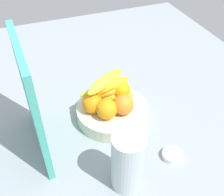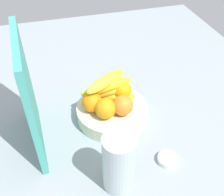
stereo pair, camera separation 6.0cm
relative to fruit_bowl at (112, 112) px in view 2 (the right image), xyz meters
The scene contains 11 objects.
ground_plane 5.81cm from the fruit_bowl, 154.86° to the right, with size 180.00×140.00×3.00cm, color gray.
fruit_bowl is the anchor object (origin of this frame).
orange_front_left 7.27cm from the fruit_bowl, 142.56° to the right, with size 6.84×6.84×6.84cm, color orange.
orange_front_right 8.13cm from the fruit_bowl, 53.86° to the right, with size 6.84×6.84×6.84cm, color orange.
orange_center 8.70cm from the fruit_bowl, ahead, with size 6.84×6.84×6.84cm, color orange.
orange_back_left 8.96cm from the fruit_bowl, 85.75° to the left, with size 6.84×6.84×6.84cm, color orange.
orange_back_right 7.75cm from the fruit_bowl, 139.74° to the left, with size 6.84×6.84×6.84cm, color orange.
banana_bunch 8.60cm from the fruit_bowl, ahead, with size 12.12×18.92×10.60cm.
cutting_board 29.75cm from the fruit_bowl, 97.39° to the left, with size 28.00×1.80×36.00cm, color teal.
thermos_tumbler 27.04cm from the fruit_bowl, 168.14° to the left, with size 8.60×8.60×18.58cm, color #B0C0C3.
jar_lid 25.12cm from the fruit_bowl, 154.04° to the right, with size 6.06×6.06×1.71cm, color silver.
Camera 2 is at (-61.24, 20.06, 67.36)cm, focal length 43.13 mm.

